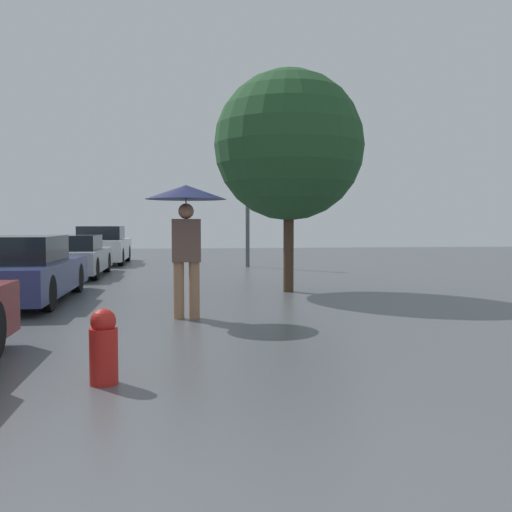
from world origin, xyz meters
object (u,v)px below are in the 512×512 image
at_px(pedestrian, 186,210).
at_px(tree, 289,146).
at_px(parked_car_third, 72,257).
at_px(street_lamp, 248,197).
at_px(parked_car_farthest, 102,246).
at_px(parked_car_second, 17,271).
at_px(fire_hydrant, 104,347).

distance_m(pedestrian, tree, 4.02).
bearing_deg(parked_car_third, pedestrian, -67.69).
height_order(pedestrian, street_lamp, street_lamp).
height_order(parked_car_farthest, street_lamp, street_lamp).
bearing_deg(pedestrian, parked_car_second, 143.41).
height_order(pedestrian, parked_car_second, pedestrian).
relative_size(pedestrian, parked_car_second, 0.46).
relative_size(parked_car_third, tree, 0.84).
distance_m(parked_car_second, parked_car_third, 5.02).
relative_size(parked_car_second, tree, 0.94).
height_order(pedestrian, tree, tree).
bearing_deg(tree, parked_car_third, 140.86).
distance_m(parked_car_second, parked_car_farthest, 9.92).
bearing_deg(parked_car_farthest, fire_hydrant, -82.47).
bearing_deg(street_lamp, fire_hydrant, -102.07).
bearing_deg(fire_hydrant, parked_car_farthest, 97.53).
xyz_separation_m(parked_car_second, street_lamp, (5.12, 7.76, 1.72)).
relative_size(parked_car_farthest, street_lamp, 1.00).
relative_size(pedestrian, parked_car_farthest, 0.50).
bearing_deg(parked_car_second, tree, 9.40).
distance_m(parked_car_farthest, fire_hydrant, 15.71).
bearing_deg(parked_car_third, parked_car_second, -90.46).
height_order(tree, street_lamp, tree).
xyz_separation_m(parked_car_third, parked_car_farthest, (0.16, 4.90, 0.09)).
bearing_deg(street_lamp, pedestrian, -101.86).
bearing_deg(pedestrian, tree, 55.36).
xyz_separation_m(pedestrian, parked_car_second, (-3.02, 2.24, -1.06)).
xyz_separation_m(pedestrian, fire_hydrant, (-0.77, -3.41, -1.28)).
distance_m(pedestrian, parked_car_second, 3.91).
relative_size(pedestrian, tree, 0.44).
height_order(pedestrian, parked_car_third, pedestrian).
bearing_deg(parked_car_second, parked_car_farthest, 88.86).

